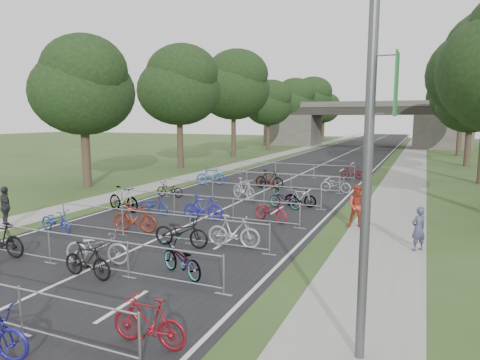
% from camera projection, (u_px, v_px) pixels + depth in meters
% --- Properties ---
extents(road, '(11.00, 140.00, 0.01)m').
position_uv_depth(road, '(346.00, 153.00, 55.18)').
color(road, black).
rests_on(road, ground).
extents(sidewalk_right, '(3.00, 140.00, 0.01)m').
position_uv_depth(sidewalk_right, '(413.00, 156.00, 52.04)').
color(sidewalk_right, gray).
rests_on(sidewalk_right, ground).
extents(sidewalk_left, '(2.00, 140.00, 0.01)m').
position_uv_depth(sidewalk_left, '(291.00, 152.00, 58.13)').
color(sidewalk_left, gray).
rests_on(sidewalk_left, ground).
extents(lane_markings, '(0.12, 140.00, 0.00)m').
position_uv_depth(lane_markings, '(346.00, 153.00, 55.18)').
color(lane_markings, silver).
rests_on(lane_markings, ground).
extents(overpass_bridge, '(31.00, 8.00, 7.05)m').
position_uv_depth(overpass_bridge, '(363.00, 124.00, 68.29)').
color(overpass_bridge, '#413E3A').
rests_on(overpass_bridge, ground).
extents(lamppost, '(0.61, 0.65, 8.21)m').
position_uv_depth(lamppost, '(371.00, 137.00, 7.70)').
color(lamppost, '#4C4C51').
rests_on(lamppost, ground).
extents(tree_left_0, '(6.72, 6.72, 10.25)m').
position_uv_depth(tree_left_0, '(83.00, 88.00, 27.77)').
color(tree_left_0, '#33261C').
rests_on(tree_left_0, ground).
extents(tree_left_1, '(7.56, 7.56, 11.53)m').
position_uv_depth(tree_left_1, '(180.00, 87.00, 38.55)').
color(tree_left_1, '#33261C').
rests_on(tree_left_1, ground).
extents(tree_left_2, '(8.40, 8.40, 12.81)m').
position_uv_depth(tree_left_2, '(234.00, 87.00, 49.33)').
color(tree_left_2, '#33261C').
rests_on(tree_left_2, ground).
extents(tree_right_2, '(6.16, 6.16, 9.39)m').
position_uv_depth(tree_right_2, '(472.00, 103.00, 40.02)').
color(tree_right_2, '#33261C').
rests_on(tree_right_2, ground).
extents(tree_left_3, '(6.72, 6.72, 10.25)m').
position_uv_depth(tree_left_3, '(269.00, 104.00, 60.46)').
color(tree_left_3, '#33261C').
rests_on(tree_left_3, ground).
extents(tree_right_3, '(7.17, 7.17, 10.93)m').
position_uv_depth(tree_right_3, '(463.00, 98.00, 50.77)').
color(tree_right_3, '#33261C').
rests_on(tree_right_3, ground).
extents(tree_left_4, '(7.56, 7.56, 11.53)m').
position_uv_depth(tree_left_4, '(293.00, 101.00, 71.24)').
color(tree_left_4, '#33261C').
rests_on(tree_left_4, ground).
extents(tree_right_4, '(8.18, 8.18, 12.47)m').
position_uv_depth(tree_right_4, '(457.00, 94.00, 61.53)').
color(tree_right_4, '#33261C').
rests_on(tree_right_4, ground).
extents(tree_left_5, '(8.40, 8.40, 12.81)m').
position_uv_depth(tree_left_5, '(311.00, 99.00, 82.02)').
color(tree_left_5, '#33261C').
rests_on(tree_left_5, ground).
extents(tree_right_5, '(6.16, 6.16, 9.39)m').
position_uv_depth(tree_right_5, '(452.00, 109.00, 72.71)').
color(tree_right_5, '#33261C').
rests_on(tree_right_5, ground).
extents(tree_left_6, '(6.72, 6.72, 10.25)m').
position_uv_depth(tree_left_6, '(324.00, 109.00, 93.15)').
color(tree_left_6, '#33261C').
rests_on(tree_left_6, ground).
extents(tree_right_6, '(7.17, 7.17, 10.93)m').
position_uv_depth(tree_right_6, '(449.00, 105.00, 83.46)').
color(tree_right_6, '#33261C').
rests_on(tree_right_6, ground).
extents(barrier_row_1, '(9.70, 0.08, 1.10)m').
position_uv_depth(barrier_row_1, '(87.00, 253.00, 12.97)').
color(barrier_row_1, '#9DA0A5').
rests_on(barrier_row_1, ground).
extents(barrier_row_2, '(9.70, 0.08, 1.10)m').
position_uv_depth(barrier_row_2, '(155.00, 226.00, 16.24)').
color(barrier_row_2, '#9DA0A5').
rests_on(barrier_row_2, ground).
extents(barrier_row_3, '(9.70, 0.08, 1.10)m').
position_uv_depth(barrier_row_3, '(203.00, 207.00, 19.69)').
color(barrier_row_3, '#9DA0A5').
rests_on(barrier_row_3, ground).
extents(barrier_row_4, '(9.70, 0.08, 1.10)m').
position_uv_depth(barrier_row_4, '(238.00, 193.00, 23.32)').
color(barrier_row_4, '#9DA0A5').
rests_on(barrier_row_4, ground).
extents(barrier_row_5, '(9.70, 0.08, 1.10)m').
position_uv_depth(barrier_row_5, '(268.00, 181.00, 27.86)').
color(barrier_row_5, '#9DA0A5').
rests_on(barrier_row_5, ground).
extents(barrier_row_6, '(9.70, 0.08, 1.10)m').
position_uv_depth(barrier_row_6, '(294.00, 170.00, 33.31)').
color(barrier_row_6, '#9DA0A5').
rests_on(barrier_row_6, ground).
extents(bike_3, '(1.76, 0.50, 1.06)m').
position_uv_depth(bike_3, '(149.00, 322.00, 8.66)').
color(bike_3, maroon).
rests_on(bike_3, ground).
extents(bike_4, '(2.04, 0.73, 1.20)m').
position_uv_depth(bike_4, '(0.00, 239.00, 14.26)').
color(bike_4, black).
rests_on(bike_4, ground).
extents(bike_5, '(2.22, 1.28, 1.10)m').
position_uv_depth(bike_5, '(97.00, 247.00, 13.53)').
color(bike_5, '#929298').
rests_on(bike_5, ground).
extents(bike_6, '(1.78, 0.59, 1.06)m').
position_uv_depth(bike_6, '(87.00, 261.00, 12.33)').
color(bike_6, black).
rests_on(bike_6, ground).
extents(bike_7, '(1.99, 1.41, 0.99)m').
position_uv_depth(bike_7, '(181.00, 260.00, 12.51)').
color(bike_7, '#9DA0A5').
rests_on(bike_7, ground).
extents(bike_8, '(1.84, 0.84, 0.93)m').
position_uv_depth(bike_8, '(56.00, 221.00, 17.29)').
color(bike_8, navy).
rests_on(bike_8, ground).
extents(bike_9, '(2.02, 0.76, 1.18)m').
position_uv_depth(bike_9, '(135.00, 218.00, 17.30)').
color(bike_9, maroon).
rests_on(bike_9, ground).
extents(bike_10, '(2.15, 0.86, 1.11)m').
position_uv_depth(bike_10, '(181.00, 232.00, 15.36)').
color(bike_10, black).
rests_on(bike_10, ground).
extents(bike_11, '(2.01, 0.76, 1.18)m').
position_uv_depth(bike_11, '(234.00, 232.00, 15.25)').
color(bike_11, '#9C9EA4').
rests_on(bike_11, ground).
extents(bike_12, '(2.14, 0.98, 1.24)m').
position_uv_depth(bike_12, '(123.00, 199.00, 21.12)').
color(bike_12, '#9DA0A5').
rests_on(bike_12, ground).
extents(bike_13, '(1.74, 0.73, 0.89)m').
position_uv_depth(bike_13, '(154.00, 205.00, 20.63)').
color(bike_13, navy).
rests_on(bike_13, ground).
extents(bike_14, '(1.98, 0.76, 1.16)m').
position_uv_depth(bike_14, '(203.00, 207.00, 19.39)').
color(bike_14, '#1C1D9D').
rests_on(bike_14, ground).
extents(bike_15, '(2.02, 1.40, 1.01)m').
position_uv_depth(bike_15, '(271.00, 211.00, 19.07)').
color(bike_15, maroon).
rests_on(bike_15, ground).
extents(bike_16, '(1.75, 0.62, 0.92)m').
position_uv_depth(bike_16, '(170.00, 189.00, 24.94)').
color(bike_16, black).
rests_on(bike_16, ground).
extents(bike_17, '(2.07, 1.55, 1.24)m').
position_uv_depth(bike_17, '(244.00, 189.00, 24.08)').
color(bike_17, '#AEAEB6').
rests_on(bike_17, ground).
extents(bike_18, '(1.94, 1.10, 0.97)m').
position_uv_depth(bike_18, '(285.00, 199.00, 21.83)').
color(bike_18, '#9DA0A5').
rests_on(bike_18, ground).
extents(bike_19, '(1.67, 0.49, 1.00)m').
position_uv_depth(bike_19, '(300.00, 198.00, 22.18)').
color(bike_19, '#9DA0A5').
rests_on(bike_19, ground).
extents(bike_20, '(2.04, 1.35, 1.20)m').
position_uv_depth(bike_20, '(211.00, 176.00, 29.67)').
color(bike_20, navy).
rests_on(bike_20, ground).
extents(bike_21, '(1.85, 1.07, 0.92)m').
position_uv_depth(bike_21, '(265.00, 180.00, 28.52)').
color(bike_21, '#9D2916').
rests_on(bike_21, ground).
extents(bike_22, '(2.11, 0.87, 1.23)m').
position_uv_depth(bike_22, '(269.00, 179.00, 27.89)').
color(bike_22, black).
rests_on(bike_22, ground).
extents(bike_23, '(1.95, 0.80, 1.00)m').
position_uv_depth(bike_23, '(336.00, 185.00, 26.47)').
color(bike_23, gray).
rests_on(bike_23, ground).
extents(bike_27, '(1.70, 0.63, 1.00)m').
position_uv_depth(bike_27, '(352.00, 172.00, 32.33)').
color(bike_27, maroon).
rests_on(bike_27, ground).
extents(pedestrian_a, '(0.67, 0.67, 1.57)m').
position_uv_depth(pedestrian_a, '(418.00, 229.00, 14.86)').
color(pedestrian_a, '#393A55').
rests_on(pedestrian_a, ground).
extents(pedestrian_b, '(0.95, 0.78, 1.83)m').
position_uv_depth(pedestrian_b, '(358.00, 207.00, 17.96)').
color(pedestrian_b, '#A03223').
rests_on(pedestrian_b, ground).
extents(pedestrian_c, '(1.12, 0.80, 1.77)m').
position_uv_depth(pedestrian_c, '(6.00, 207.00, 17.95)').
color(pedestrian_c, black).
rests_on(pedestrian_c, ground).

